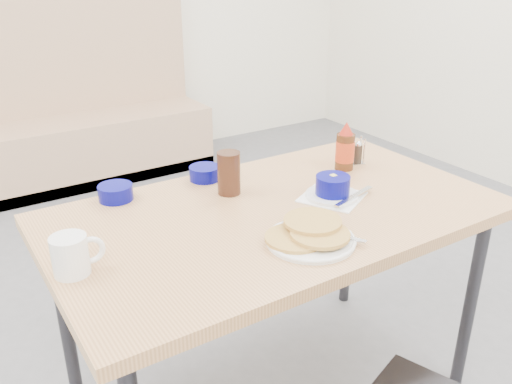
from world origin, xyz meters
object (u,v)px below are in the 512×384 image
dining_table (276,227)px  coffee_mug (72,254)px  condiment_caddy (353,155)px  pancake_plate (310,235)px  creamer_bowl (116,193)px  syrup_bottle (345,149)px  booth_bench (70,131)px  grits_setting (333,188)px  butter_bowl (205,173)px  amber_tumbler (229,173)px

dining_table → coffee_mug: (-0.64, -0.03, 0.11)m
dining_table → condiment_caddy: 0.51m
pancake_plate → creamer_bowl: 0.66m
creamer_bowl → syrup_bottle: size_ratio=0.62×
booth_bench → pancake_plate: booth_bench is taller
pancake_plate → creamer_bowl: (-0.36, 0.56, 0.01)m
coffee_mug → syrup_bottle: bearing=9.7°
coffee_mug → booth_bench: bearing=76.1°
coffee_mug → creamer_bowl: size_ratio=1.20×
grits_setting → syrup_bottle: 0.27m
booth_bench → butter_bowl: bearing=-92.0°
syrup_bottle → condiment_caddy: bearing=20.4°
dining_table → pancake_plate: pancake_plate is taller
dining_table → grits_setting: 0.22m
booth_bench → pancake_plate: size_ratio=7.60×
coffee_mug → syrup_bottle: 1.06m
coffee_mug → syrup_bottle: (1.04, 0.18, 0.03)m
booth_bench → pancake_plate: (-0.04, -2.75, 0.43)m
grits_setting → butter_bowl: 0.46m
dining_table → amber_tumbler: 0.24m
dining_table → syrup_bottle: bearing=20.1°
booth_bench → pancake_plate: bearing=-90.8°
booth_bench → coffee_mug: booth_bench is taller
pancake_plate → creamer_bowl: size_ratio=2.25×
butter_bowl → condiment_caddy: bearing=-16.5°
creamer_bowl → condiment_caddy: bearing=-10.9°
amber_tumbler → butter_bowl: bearing=94.8°
creamer_bowl → syrup_bottle: (0.80, -0.19, 0.05)m
booth_bench → amber_tumbler: size_ratio=13.26×
booth_bench → dining_table: 2.56m
booth_bench → syrup_bottle: (0.41, -2.39, 0.49)m
butter_bowl → syrup_bottle: size_ratio=0.60×
grits_setting → condiment_caddy: 0.34m
grits_setting → butter_bowl: bearing=127.3°
pancake_plate → condiment_caddy: 0.64m
creamer_bowl → condiment_caddy: condiment_caddy is taller
grits_setting → condiment_caddy: (0.27, 0.20, 0.00)m
coffee_mug → butter_bowl: coffee_mug is taller
coffee_mug → amber_tumbler: 0.61m
amber_tumbler → grits_setting: bearing=-39.0°
creamer_bowl → dining_table: bearing=-40.6°
condiment_caddy → syrup_bottle: syrup_bottle is taller
pancake_plate → butter_bowl: bearing=93.7°
syrup_bottle → dining_table: bearing=-159.9°
coffee_mug → condiment_caddy: coffee_mug is taller
grits_setting → creamer_bowl: (-0.60, 0.37, -0.01)m
pancake_plate → butter_bowl: butter_bowl is taller
booth_bench → creamer_bowl: bearing=-100.3°
syrup_bottle → pancake_plate: bearing=-140.5°
condiment_caddy → coffee_mug: bearing=-150.5°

